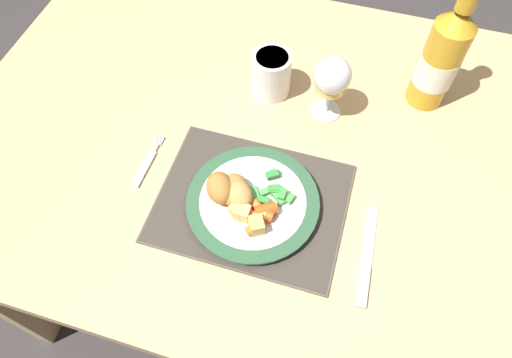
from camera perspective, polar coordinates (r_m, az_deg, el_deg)
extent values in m
plane|color=#383333|center=(1.59, 2.87, -11.41)|extent=(6.00, 6.00, 0.00)
cube|color=tan|center=(0.94, 4.75, 4.04)|extent=(1.40, 0.92, 0.04)
cube|color=tan|center=(1.65, -15.30, 12.51)|extent=(0.06, 0.06, 0.70)
cube|color=brown|center=(0.85, -0.58, -2.97)|extent=(0.34, 0.27, 0.01)
cube|color=#3C352E|center=(0.84, -0.59, -2.86)|extent=(0.34, 0.26, 0.00)
cylinder|color=silver|center=(0.83, -0.40, -3.13)|extent=(0.20, 0.20, 0.01)
cylinder|color=#2D5638|center=(0.83, -0.40, -2.83)|extent=(0.24, 0.24, 0.01)
cylinder|color=silver|center=(0.82, -0.40, -2.71)|extent=(0.19, 0.19, 0.00)
ellipsoid|color=#A87033|center=(0.81, -4.48, -1.12)|extent=(0.08, 0.08, 0.05)
ellipsoid|color=tan|center=(0.81, -2.27, -1.83)|extent=(0.08, 0.08, 0.04)
ellipsoid|color=#B77F3D|center=(0.81, -2.96, -1.29)|extent=(0.06, 0.07, 0.04)
cube|color=green|center=(0.85, 2.32, 0.67)|extent=(0.02, 0.02, 0.01)
cube|color=#338438|center=(0.81, 0.89, -2.67)|extent=(0.02, 0.01, 0.01)
cube|color=#4CA84C|center=(0.84, 1.96, 0.69)|extent=(0.02, 0.02, 0.01)
cube|color=#4CA84C|center=(0.82, 4.29, -2.45)|extent=(0.02, 0.02, 0.01)
cube|color=#4CA84C|center=(0.82, -0.26, -1.81)|extent=(0.03, 0.03, 0.01)
cube|color=#4CA84C|center=(0.82, 2.95, -2.41)|extent=(0.03, 0.03, 0.01)
cube|color=#4CA84C|center=(0.82, 1.12, -1.64)|extent=(0.02, 0.02, 0.01)
cube|color=#338438|center=(0.82, 2.28, -1.20)|extent=(0.03, 0.02, 0.01)
cube|color=#4CA84C|center=(0.83, 2.89, -1.78)|extent=(0.02, 0.02, 0.01)
cube|color=#338438|center=(0.82, 2.49, -1.38)|extent=(0.03, 0.02, 0.01)
cube|color=#338438|center=(0.84, 2.07, 0.55)|extent=(0.03, 0.02, 0.01)
cube|color=green|center=(0.81, 3.31, -1.90)|extent=(0.01, 0.02, 0.01)
cube|color=#338438|center=(0.83, 2.35, -1.67)|extent=(0.02, 0.01, 0.01)
cylinder|color=orange|center=(0.79, -0.08, -6.09)|extent=(0.04, 0.04, 0.02)
cylinder|color=#CC5119|center=(0.80, 1.07, -4.39)|extent=(0.03, 0.02, 0.02)
cylinder|color=#CC5119|center=(0.80, 1.21, -3.90)|extent=(0.04, 0.04, 0.02)
cylinder|color=orange|center=(0.80, 0.54, -4.01)|extent=(0.04, 0.04, 0.02)
cylinder|color=orange|center=(0.80, -0.53, -4.55)|extent=(0.05, 0.02, 0.02)
cube|color=silver|center=(0.91, -13.79, 1.24)|extent=(0.02, 0.09, 0.01)
cube|color=silver|center=(0.93, -12.48, 3.79)|extent=(0.01, 0.02, 0.01)
cube|color=silver|center=(0.94, -11.65, 4.65)|extent=(0.00, 0.02, 0.00)
cube|color=silver|center=(0.94, -11.87, 4.71)|extent=(0.00, 0.02, 0.00)
cube|color=silver|center=(0.94, -12.09, 4.76)|extent=(0.00, 0.02, 0.00)
cube|color=silver|center=(0.95, -12.31, 4.82)|extent=(0.00, 0.02, 0.00)
cube|color=silver|center=(0.84, 13.98, -7.05)|extent=(0.02, 0.12, 0.00)
cube|color=#B2B2B7|center=(0.80, 13.24, -13.01)|extent=(0.02, 0.07, 0.01)
cylinder|color=silver|center=(0.98, 8.70, 8.41)|extent=(0.06, 0.06, 0.00)
cylinder|color=silver|center=(0.96, 8.96, 9.72)|extent=(0.01, 0.01, 0.06)
ellipsoid|color=silver|center=(0.91, 9.56, 12.64)|extent=(0.07, 0.07, 0.08)
cylinder|color=#EACC66|center=(0.92, 9.40, 11.83)|extent=(0.06, 0.06, 0.04)
cylinder|color=gold|center=(1.00, 21.81, 13.09)|extent=(0.08, 0.08, 0.19)
cone|color=gold|center=(0.93, 24.12, 17.91)|extent=(0.08, 0.08, 0.04)
cylinder|color=white|center=(1.01, 21.63, 12.72)|extent=(0.08, 0.08, 0.07)
cube|color=#E5BC66|center=(0.80, 0.69, -4.42)|extent=(0.02, 0.02, 0.02)
cube|color=#DBB256|center=(0.80, -2.33, -3.98)|extent=(0.03, 0.03, 0.03)
cube|color=#E5BC66|center=(0.79, -1.78, -4.23)|extent=(0.03, 0.02, 0.03)
cube|color=#DBB256|center=(0.78, 0.06, -5.80)|extent=(0.03, 0.04, 0.03)
cylinder|color=white|center=(0.98, 1.95, 12.96)|extent=(0.08, 0.08, 0.10)
cylinder|color=gray|center=(0.95, 2.03, 14.85)|extent=(0.07, 0.07, 0.01)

